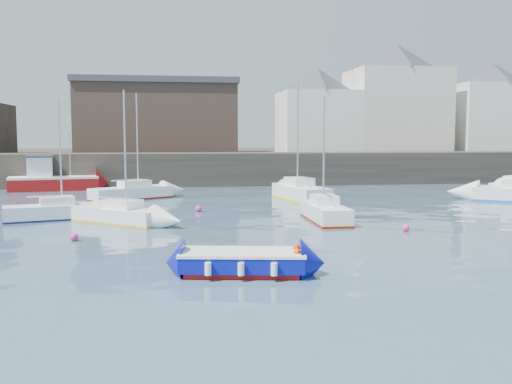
{
  "coord_description": "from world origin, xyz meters",
  "views": [
    {
      "loc": [
        -4.49,
        -18.62,
        4.5
      ],
      "look_at": [
        0.0,
        12.0,
        1.5
      ],
      "focal_mm": 40.0,
      "sensor_mm": 36.0,
      "label": 1
    }
  ],
  "objects": [
    {
      "name": "sailboat_a",
      "position": [
        -10.96,
        13.4,
        0.46
      ],
      "size": [
        5.29,
        2.94,
        6.55
      ],
      "color": "white",
      "rests_on": "ground"
    },
    {
      "name": "land_strip",
      "position": [
        0.0,
        53.0,
        1.4
      ],
      "size": [
        90.0,
        32.0,
        2.8
      ],
      "primitive_type": "cube",
      "color": "#28231E",
      "rests_on": "ground"
    },
    {
      "name": "bldg_east_b",
      "position": [
        31.0,
        41.5,
        7.87
      ],
      "size": [
        11.88,
        11.88,
        9.95
      ],
      "color": "white",
      "rests_on": "land_strip"
    },
    {
      "name": "quay_wall",
      "position": [
        0.0,
        35.0,
        1.5
      ],
      "size": [
        90.0,
        5.0,
        3.0
      ],
      "primitive_type": "cube",
      "color": "#28231E",
      "rests_on": "ground"
    },
    {
      "name": "bldg_east_a",
      "position": [
        20.0,
        42.0,
        8.81
      ],
      "size": [
        13.36,
        13.36,
        11.8
      ],
      "color": "beige",
      "rests_on": "land_strip"
    },
    {
      "name": "bldg_east_d",
      "position": [
        11.0,
        41.5,
        7.36
      ],
      "size": [
        11.14,
        11.14,
        8.95
      ],
      "color": "white",
      "rests_on": "land_strip"
    },
    {
      "name": "sailboat_c",
      "position": [
        3.55,
        10.66,
        0.51
      ],
      "size": [
        1.64,
        5.05,
        6.64
      ],
      "color": "white",
      "rests_on": "ground"
    },
    {
      "name": "sailboat_h",
      "position": [
        -7.47,
        23.3,
        0.5
      ],
      "size": [
        6.03,
        4.78,
        7.64
      ],
      "color": "white",
      "rests_on": "ground"
    },
    {
      "name": "buoy_mid",
      "position": [
        6.52,
        7.0,
        0.0
      ],
      "size": [
        0.35,
        0.35,
        0.35
      ],
      "primitive_type": "sphere",
      "color": "#F42A9C",
      "rests_on": "ground"
    },
    {
      "name": "sailboat_b",
      "position": [
        -7.29,
        11.72,
        0.45
      ],
      "size": [
        5.23,
        4.73,
        6.9
      ],
      "color": "white",
      "rests_on": "ground"
    },
    {
      "name": "buoy_far",
      "position": [
        -2.98,
        15.63,
        0.0
      ],
      "size": [
        0.38,
        0.38,
        0.38
      ],
      "primitive_type": "sphere",
      "color": "#F42A9C",
      "rests_on": "ground"
    },
    {
      "name": "blue_dinghy",
      "position": [
        -2.26,
        -0.38,
        0.43
      ],
      "size": [
        4.32,
        2.44,
        0.78
      ],
      "color": "#9B0F0F",
      "rests_on": "ground"
    },
    {
      "name": "warehouse",
      "position": [
        -6.0,
        43.0,
        6.62
      ],
      "size": [
        16.4,
        10.4,
        7.6
      ],
      "color": "#3D2D26",
      "rests_on": "land_strip"
    },
    {
      "name": "sailboat_f",
      "position": [
        4.54,
        20.95,
        0.58
      ],
      "size": [
        3.21,
        6.59,
        8.22
      ],
      "color": "white",
      "rests_on": "ground"
    },
    {
      "name": "fishing_boat",
      "position": [
        -14.71,
        31.46,
        0.92
      ],
      "size": [
        7.56,
        3.94,
        4.76
      ],
      "color": "#9B0F0F",
      "rests_on": "ground"
    },
    {
      "name": "buoy_near",
      "position": [
        -8.77,
        6.68,
        0.0
      ],
      "size": [
        0.36,
        0.36,
        0.36
      ],
      "primitive_type": "sphere",
      "color": "#F42A9C",
      "rests_on": "ground"
    },
    {
      "name": "water",
      "position": [
        0.0,
        0.0,
        0.0
      ],
      "size": [
        220.0,
        220.0,
        0.0
      ],
      "primitive_type": "plane",
      "color": "#2D4760",
      "rests_on": "ground"
    }
  ]
}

